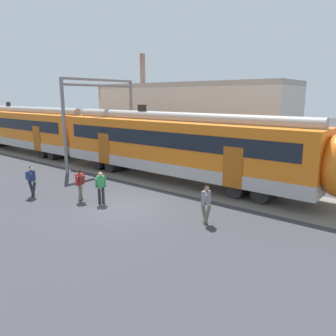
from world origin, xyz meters
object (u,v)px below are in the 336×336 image
Objects in this scene: pedestrian_navy at (31,179)px; pedestrian_grey at (206,202)px; commuter_train at (28,128)px; pedestrian_green at (101,184)px; pedestrian_red at (80,182)px.

pedestrian_navy and pedestrian_grey have the same top height.
commuter_train is 18.90m from pedestrian_green.
pedestrian_grey is at bearing -11.99° from commuter_train.
pedestrian_red is (2.62, 1.19, 0.00)m from pedestrian_navy.
pedestrian_green is (17.88, -6.00, -1.26)m from commuter_train.
pedestrian_red is at bearing -161.43° from pedestrian_green.
pedestrian_navy is at bearing -155.62° from pedestrian_red.
pedestrian_green is (3.78, 1.58, 0.00)m from pedestrian_navy.
pedestrian_red is (16.72, -6.39, -1.26)m from commuter_train.
pedestrian_grey is (6.67, 1.42, -0.03)m from pedestrian_red.
pedestrian_grey is (23.39, -4.97, -1.29)m from commuter_train.
commuter_train is 17.94m from pedestrian_red.
pedestrian_green is 1.00× the size of pedestrian_grey.
pedestrian_navy is 1.00× the size of pedestrian_grey.
pedestrian_grey is (5.51, 1.03, -0.03)m from pedestrian_green.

